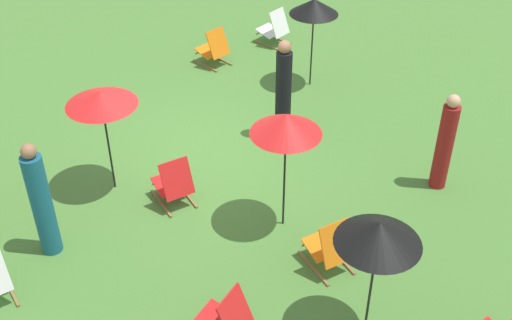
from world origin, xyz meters
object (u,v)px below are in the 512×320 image
object	(u,v)px
deckchair_9	(330,247)
umbrella_0	(286,124)
umbrella_2	(314,7)
umbrella_3	(101,98)
deckchair_3	(274,29)
deckchair_7	(226,320)
person_2	(445,144)
deckchair_4	(174,183)
umbrella_1	(379,233)
person_0	(41,202)
person_3	(283,92)
deckchair_2	(214,49)

from	to	relation	value
deckchair_9	umbrella_0	distance (m)	1.80
umbrella_2	umbrella_3	world-z (taller)	umbrella_2
deckchair_3	umbrella_0	xyz separation A→B (m)	(4.58, 4.28, 1.42)
deckchair_7	deckchair_9	bearing A→B (deg)	163.11
umbrella_3	person_2	xyz separation A→B (m)	(-3.64, 3.82, -0.86)
deckchair_4	person_2	xyz separation A→B (m)	(-3.23, 2.80, 0.44)
deckchair_7	deckchair_9	distance (m)	1.89
umbrella_1	deckchair_7	bearing A→B (deg)	-41.49
deckchair_3	deckchair_4	size ratio (longest dim) A/B	0.97
umbrella_2	deckchair_3	bearing A→B (deg)	-116.84
person_0	person_3	size ratio (longest dim) A/B	0.97
deckchair_7	umbrella_0	xyz separation A→B (m)	(-2.14, -0.94, 1.42)
deckchair_3	umbrella_0	size ratio (longest dim) A/B	0.43
deckchair_9	person_2	world-z (taller)	person_2
umbrella_2	deckchair_9	bearing A→B (deg)	42.06
umbrella_1	umbrella_2	distance (m)	6.39
person_2	deckchair_2	bearing A→B (deg)	4.59
deckchair_3	person_0	distance (m)	7.63
umbrella_1	person_3	bearing A→B (deg)	-125.45
deckchair_7	person_2	size ratio (longest dim) A/B	0.50
umbrella_2	person_2	xyz separation A→B (m)	(1.21, 3.67, -0.87)
deckchair_4	deckchair_2	bearing A→B (deg)	-125.50
deckchair_2	umbrella_0	size ratio (longest dim) A/B	0.43
deckchair_3	deckchair_7	size ratio (longest dim) A/B	0.98
deckchair_4	person_0	world-z (taller)	person_0
deckchair_9	umbrella_3	bearing A→B (deg)	-57.98
umbrella_3	person_2	size ratio (longest dim) A/B	1.06
umbrella_2	person_3	world-z (taller)	person_3
umbrella_2	umbrella_3	bearing A→B (deg)	-1.73
deckchair_2	umbrella_1	distance (m)	7.73
umbrella_3	deckchair_2	bearing A→B (deg)	-154.76
deckchair_9	umbrella_0	size ratio (longest dim) A/B	0.45
umbrella_1	deckchair_2	bearing A→B (deg)	-119.41
umbrella_2	person_0	distance (m)	6.43
person_0	umbrella_2	bearing A→B (deg)	-12.12
deckchair_2	deckchair_3	xyz separation A→B (m)	(-1.66, 0.26, 0.00)
umbrella_1	umbrella_3	world-z (taller)	umbrella_1
deckchair_4	umbrella_3	distance (m)	1.70
deckchair_2	umbrella_3	bearing A→B (deg)	26.41
umbrella_1	deckchair_4	bearing A→B (deg)	-90.67
deckchair_2	umbrella_0	xyz separation A→B (m)	(2.92, 4.54, 1.42)
deckchair_3	umbrella_3	distance (m)	6.15
deckchair_4	deckchair_9	bearing A→B (deg)	117.18
person_2	person_3	distance (m)	2.89
deckchair_2	person_3	distance (m)	3.20
umbrella_0	umbrella_3	bearing A→B (deg)	-65.28
deckchair_3	deckchair_7	world-z (taller)	same
deckchair_9	person_0	distance (m)	4.02
deckchair_2	person_2	bearing A→B (deg)	86.49
deckchair_4	person_3	xyz separation A→B (m)	(-2.59, -0.01, 0.55)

